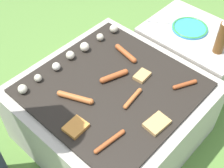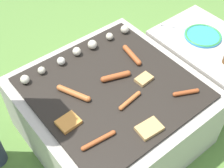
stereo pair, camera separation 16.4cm
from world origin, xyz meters
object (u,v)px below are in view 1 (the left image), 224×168
at_px(sausage_front_center, 110,141).
at_px(fork_utensil, 160,22).
at_px(plate_colorful, 190,28).
at_px(condiment_bottle, 222,37).

distance_m(sausage_front_center, fork_utensil, 0.97).
xyz_separation_m(plate_colorful, condiment_bottle, (-0.07, -0.24, 0.10)).
height_order(sausage_front_center, plate_colorful, sausage_front_center).
xyz_separation_m(condiment_bottle, fork_utensil, (-0.00, 0.42, -0.11)).
bearing_deg(condiment_bottle, plate_colorful, 73.04).
relative_size(sausage_front_center, plate_colorful, 0.79).
relative_size(sausage_front_center, condiment_bottle, 0.79).
height_order(sausage_front_center, fork_utensil, sausage_front_center).
height_order(sausage_front_center, condiment_bottle, condiment_bottle).
distance_m(sausage_front_center, condiment_bottle, 0.90).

